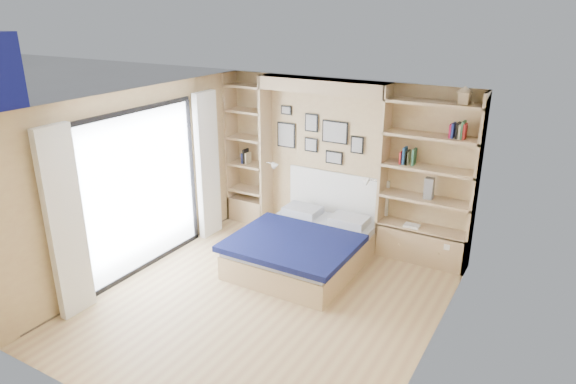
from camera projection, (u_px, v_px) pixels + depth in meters
The scene contains 8 objects.
ground at pixel (266, 302), 6.44m from camera, with size 4.50×4.50×0.00m, color tan.
room_shell at pixel (298, 182), 7.49m from camera, with size 4.50×4.50×4.50m.
bed at pixel (304, 246), 7.31m from camera, with size 1.67×2.13×1.07m.
photo_gallery at pixel (317, 136), 7.91m from camera, with size 1.48×0.02×0.82m.
reading_lamps at pixel (319, 172), 7.83m from camera, with size 1.92×0.12×0.15m.
shelf_decor at pixel (414, 146), 7.02m from camera, with size 3.54×0.23×2.03m.
deck at pixel (74, 240), 8.13m from camera, with size 3.20×4.00×0.05m, color brown.
deck_chair at pixel (129, 194), 9.04m from camera, with size 0.60×0.84×0.77m.
Camera 1 is at (3.02, -4.69, 3.51)m, focal length 32.00 mm.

